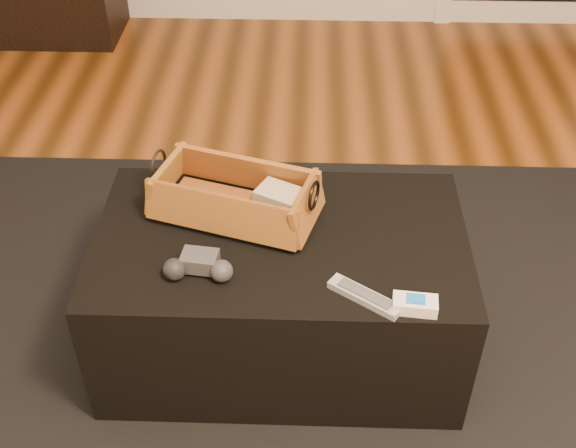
{
  "coord_description": "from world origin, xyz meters",
  "views": [
    {
      "loc": [
        0.13,
        -1.09,
        1.69
      ],
      "look_at": [
        0.08,
        0.34,
        0.49
      ],
      "focal_mm": 45.0,
      "sensor_mm": 36.0,
      "label": 1
    }
  ],
  "objects_px": {
    "ottoman": "(281,292)",
    "silver_remote": "(365,296)",
    "cream_gadget": "(415,304)",
    "game_controller": "(199,266)",
    "wicker_basket": "(235,198)",
    "tv_remote": "(226,207)"
  },
  "relations": [
    {
      "from": "wicker_basket",
      "to": "cream_gadget",
      "type": "distance_m",
      "value": 0.58
    },
    {
      "from": "silver_remote",
      "to": "cream_gadget",
      "type": "relative_size",
      "value": 1.64
    },
    {
      "from": "silver_remote",
      "to": "wicker_basket",
      "type": "bearing_deg",
      "value": 136.66
    },
    {
      "from": "tv_remote",
      "to": "silver_remote",
      "type": "relative_size",
      "value": 1.31
    },
    {
      "from": "cream_gadget",
      "to": "silver_remote",
      "type": "bearing_deg",
      "value": 165.41
    },
    {
      "from": "game_controller",
      "to": "wicker_basket",
      "type": "bearing_deg",
      "value": 74.42
    },
    {
      "from": "tv_remote",
      "to": "ottoman",
      "type": "bearing_deg",
      "value": -17.56
    },
    {
      "from": "ottoman",
      "to": "game_controller",
      "type": "relative_size",
      "value": 5.69
    },
    {
      "from": "ottoman",
      "to": "silver_remote",
      "type": "relative_size",
      "value": 5.51
    },
    {
      "from": "tv_remote",
      "to": "wicker_basket",
      "type": "xyz_separation_m",
      "value": [
        0.03,
        0.01,
        0.02
      ]
    },
    {
      "from": "tv_remote",
      "to": "silver_remote",
      "type": "bearing_deg",
      "value": -29.17
    },
    {
      "from": "ottoman",
      "to": "wicker_basket",
      "type": "bearing_deg",
      "value": 143.65
    },
    {
      "from": "ottoman",
      "to": "game_controller",
      "type": "xyz_separation_m",
      "value": [
        -0.2,
        -0.15,
        0.24
      ]
    },
    {
      "from": "wicker_basket",
      "to": "game_controller",
      "type": "height_order",
      "value": "wicker_basket"
    },
    {
      "from": "silver_remote",
      "to": "cream_gadget",
      "type": "distance_m",
      "value": 0.12
    },
    {
      "from": "tv_remote",
      "to": "silver_remote",
      "type": "distance_m",
      "value": 0.48
    },
    {
      "from": "ottoman",
      "to": "cream_gadget",
      "type": "height_order",
      "value": "cream_gadget"
    },
    {
      "from": "wicker_basket",
      "to": "tv_remote",
      "type": "bearing_deg",
      "value": -160.29
    },
    {
      "from": "game_controller",
      "to": "silver_remote",
      "type": "height_order",
      "value": "game_controller"
    },
    {
      "from": "ottoman",
      "to": "wicker_basket",
      "type": "relative_size",
      "value": 2.02
    },
    {
      "from": "ottoman",
      "to": "silver_remote",
      "type": "bearing_deg",
      "value": -46.91
    },
    {
      "from": "cream_gadget",
      "to": "game_controller",
      "type": "bearing_deg",
      "value": 169.0
    }
  ]
}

